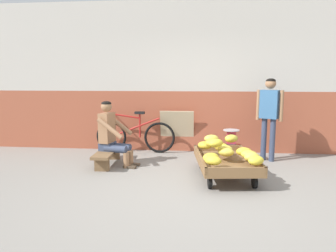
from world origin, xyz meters
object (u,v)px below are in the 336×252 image
(sign_board, at_px, (177,131))
(plastic_crate, at_px, (231,153))
(weighing_scale, at_px, (231,137))
(bicycle_near_left, at_px, (135,136))
(banana_cart, at_px, (225,162))
(vendor_seated, at_px, (112,134))
(shopping_bag, at_px, (233,161))
(customer_adult, at_px, (269,110))
(low_bench, at_px, (108,154))

(sign_board, bearing_deg, plastic_crate, -33.61)
(sign_board, bearing_deg, weighing_scale, -33.65)
(bicycle_near_left, bearing_deg, banana_cart, -40.79)
(vendor_seated, bearing_deg, shopping_bag, 2.12)
(weighing_scale, xyz_separation_m, bicycle_near_left, (-1.92, 0.52, -0.10))
(sign_board, height_order, shopping_bag, sign_board)
(bicycle_near_left, relative_size, shopping_bag, 6.92)
(weighing_scale, height_order, bicycle_near_left, bicycle_near_left)
(banana_cart, height_order, bicycle_near_left, bicycle_near_left)
(banana_cart, xyz_separation_m, sign_board, (-0.89, 1.70, 0.19))
(customer_adult, distance_m, shopping_bag, 1.21)
(low_bench, distance_m, customer_adult, 3.05)
(banana_cart, relative_size, weighing_scale, 5.11)
(plastic_crate, height_order, weighing_scale, weighing_scale)
(vendor_seated, relative_size, customer_adult, 0.75)
(weighing_scale, xyz_separation_m, shopping_bag, (-0.00, -0.42, -0.33))
(sign_board, bearing_deg, customer_adult, -18.76)
(bicycle_near_left, height_order, shopping_bag, bicycle_near_left)
(vendor_seated, relative_size, sign_board, 1.31)
(banana_cart, relative_size, bicycle_near_left, 0.92)
(low_bench, relative_size, shopping_bag, 4.62)
(customer_adult, bearing_deg, bicycle_near_left, 171.16)
(vendor_seated, distance_m, shopping_bag, 2.16)
(bicycle_near_left, bearing_deg, customer_adult, -8.84)
(sign_board, distance_m, customer_adult, 1.92)
(plastic_crate, relative_size, shopping_bag, 1.50)
(bicycle_near_left, height_order, customer_adult, customer_adult)
(plastic_crate, bearing_deg, banana_cart, -99.82)
(sign_board, height_order, customer_adult, customer_adult)
(banana_cart, relative_size, customer_adult, 1.00)
(vendor_seated, height_order, shopping_bag, vendor_seated)
(sign_board, relative_size, customer_adult, 0.57)
(vendor_seated, relative_size, weighing_scale, 3.80)
(banana_cart, distance_m, plastic_crate, 1.01)
(banana_cart, height_order, customer_adult, customer_adult)
(low_bench, distance_m, plastic_crate, 2.26)
(vendor_seated, bearing_deg, weighing_scale, 13.29)
(plastic_crate, bearing_deg, sign_board, 146.39)
(bicycle_near_left, bearing_deg, low_bench, -105.95)
(low_bench, bearing_deg, vendor_seated, -11.18)
(customer_adult, bearing_deg, banana_cart, -127.96)
(low_bench, relative_size, sign_board, 1.27)
(banana_cart, distance_m, customer_adult, 1.57)
(vendor_seated, bearing_deg, bicycle_near_left, 78.90)
(weighing_scale, bearing_deg, banana_cart, -99.84)
(banana_cart, height_order, weighing_scale, weighing_scale)
(low_bench, bearing_deg, customer_adult, 11.62)
(customer_adult, relative_size, shopping_bag, 6.38)
(bicycle_near_left, bearing_deg, vendor_seated, -101.10)
(weighing_scale, xyz_separation_m, customer_adult, (0.69, 0.11, 0.50))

